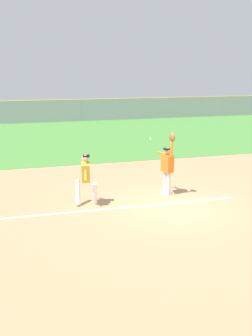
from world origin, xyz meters
name	(u,v)px	position (x,y,z in m)	size (l,w,h in m)	color
ground_plane	(171,206)	(0.00, 0.00, 0.00)	(69.55, 69.55, 0.00)	tan
outfield_grass	(97,136)	(0.00, 13.42, 0.01)	(53.55, 14.67, 0.01)	#478438
chalk_foul_line	(58,213)	(-3.65, 0.34, 0.00)	(12.00, 0.10, 0.01)	white
first_base	(167,192)	(0.35, 1.24, 0.04)	(0.38, 0.38, 0.08)	white
fielder	(168,164)	(0.28, 1.14, 1.12)	(0.36, 0.89, 2.28)	silver
runner	(86,176)	(-2.67, 0.84, 1.00)	(0.75, 0.84, 1.72)	white
baseball	(150,139)	(-0.24, 1.53, 1.99)	(0.07, 0.07, 0.07)	white
outfield_fence	(81,110)	(0.00, 20.75, 0.94)	(53.63, 0.08, 1.88)	#93999E
parked_car_blue	(35,111)	(-3.81, 23.25, 0.67)	(4.48, 2.28, 1.25)	#23389E
parked_car_red	(96,109)	(1.85, 23.94, 0.67)	(4.47, 2.25, 1.25)	#B21E1E
parked_car_silver	(146,108)	(6.81, 23.59, 0.67)	(4.46, 2.22, 1.25)	#B7B7BC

